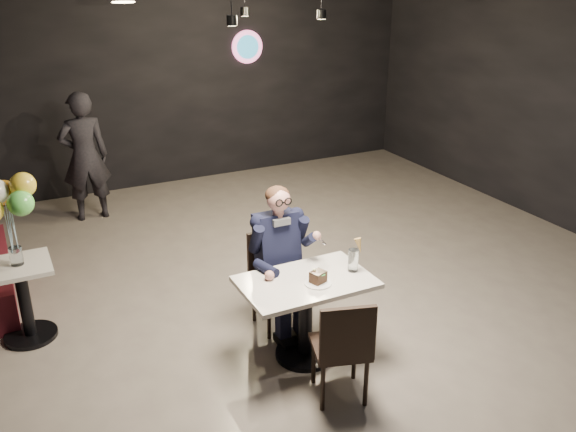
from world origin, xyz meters
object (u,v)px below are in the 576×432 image
sundae_glass (353,260)px  passerby (85,157)px  balloon_vase (16,256)px  chair_far (278,282)px  side_table (26,305)px  main_table (305,319)px  seated_man (278,257)px  chair_near (340,345)px

sundae_glass → passerby: bearing=110.6°
sundae_glass → balloon_vase: size_ratio=1.22×
balloon_vase → passerby: size_ratio=0.10×
chair_far → passerby: bearing=107.4°
sundae_glass → side_table: bearing=151.3°
balloon_vase → side_table: bearing=90.0°
sundae_glass → main_table: bearing=175.8°
seated_man → passerby: (-1.11, 3.53, 0.14)m
chair_far → main_table: bearing=-90.0°
main_table → chair_near: 0.58m
chair_far → seated_man: (0.00, 0.00, 0.26)m
main_table → chair_near: (0.00, -0.57, 0.09)m
main_table → seated_man: seated_man is taller
main_table → sundae_glass: 0.65m
main_table → passerby: passerby is taller
sundae_glass → passerby: (-1.55, 4.11, 0.01)m
chair_far → passerby: passerby is taller
main_table → passerby: (-1.11, 4.08, 0.48)m
side_table → balloon_vase: (0.00, -0.00, 0.49)m
chair_far → balloon_vase: bearing=158.8°
chair_near → sundae_glass: 0.80m
chair_far → seated_man: seated_man is taller
chair_far → balloon_vase: (-2.13, 0.83, 0.37)m
side_table → seated_man: bearing=-21.2°
sundae_glass → passerby: passerby is taller
chair_near → balloon_vase: chair_near is taller
sundae_glass → balloon_vase: sundae_glass is taller
side_table → passerby: passerby is taller
seated_man → chair_far: bearing=0.0°
chair_near → passerby: size_ratio=0.54×
main_table → side_table: 2.54m
passerby → seated_man: bearing=107.6°
sundae_glass → passerby: size_ratio=0.12×
balloon_vase → passerby: (1.02, 2.70, 0.02)m
main_table → seated_man: 0.65m
main_table → side_table: (-2.13, 1.38, -0.04)m
side_table → chair_far: bearing=-21.2°
main_table → balloon_vase: balloon_vase is taller
side_table → passerby: bearing=69.3°
chair_near → seated_man: bearing=107.0°
side_table → passerby: size_ratio=0.40×
seated_man → passerby: bearing=107.4°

